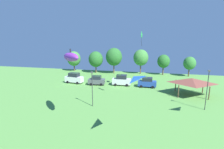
# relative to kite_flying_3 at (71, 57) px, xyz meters

# --- Properties ---
(kite_flying_3) EXTENTS (4.48, 4.79, 1.83)m
(kite_flying_3) POSITION_rel_kite_flying_3_xyz_m (0.00, 0.00, 0.00)
(kite_flying_3) COLOR purple
(kite_flying_5) EXTENTS (1.59, 2.33, 0.53)m
(kite_flying_5) POSITION_rel_kite_flying_3_xyz_m (10.05, -3.88, -1.98)
(kite_flying_5) COLOR blue
(kite_flying_6) EXTENTS (0.27, 1.55, 3.13)m
(kite_flying_6) POSITION_rel_kite_flying_3_xyz_m (8.26, 16.67, 2.78)
(kite_flying_6) COLOR green
(parked_car_leftmost) EXTENTS (4.82, 2.42, 2.67)m
(parked_car_leftmost) POSITION_rel_kite_flying_3_xyz_m (-8.82, 19.48, -7.92)
(parked_car_leftmost) COLOR silver
(parked_car_leftmost) RESTS_ON ground
(parked_car_second_from_left) EXTENTS (4.30, 2.53, 2.27)m
(parked_car_second_from_left) POSITION_rel_kite_flying_3_xyz_m (-2.62, 19.13, -8.09)
(parked_car_second_from_left) COLOR #4C5156
(parked_car_second_from_left) RESTS_ON ground
(parked_car_third_from_left) EXTENTS (4.58, 2.14, 2.64)m
(parked_car_third_from_left) POSITION_rel_kite_flying_3_xyz_m (3.57, 19.94, -7.94)
(parked_car_third_from_left) COLOR silver
(parked_car_third_from_left) RESTS_ON ground
(parked_car_rightmost_in_row) EXTENTS (4.28, 2.02, 2.36)m
(parked_car_rightmost_in_row) POSITION_rel_kite_flying_3_xyz_m (9.76, 19.70, -8.06)
(parked_car_rightmost_in_row) COLOR #234299
(parked_car_rightmost_in_row) RESTS_ON ground
(park_pavilion) EXTENTS (7.19, 5.51, 3.60)m
(park_pavilion) POSITION_rel_kite_flying_3_xyz_m (18.74, 15.77, -6.14)
(park_pavilion) COLOR brown
(park_pavilion) RESTS_ON ground
(light_post_0) EXTENTS (0.36, 0.20, 6.71)m
(light_post_0) POSITION_rel_kite_flying_3_xyz_m (19.44, 8.38, -5.46)
(light_post_0) COLOR #2D2D33
(light_post_0) RESTS_ON ground
(light_post_1) EXTENTS (0.36, 0.20, 6.14)m
(light_post_1) POSITION_rel_kite_flying_3_xyz_m (0.85, 5.80, -5.75)
(light_post_1) COLOR #2D2D33
(light_post_1) RESTS_ON ground
(treeline_tree_0) EXTENTS (4.64, 4.64, 6.81)m
(treeline_tree_0) POSITION_rel_kite_flying_3_xyz_m (-15.76, 34.82, -4.97)
(treeline_tree_0) COLOR brown
(treeline_tree_0) RESTS_ON ground
(treeline_tree_1) EXTENTS (4.70, 4.70, 7.09)m
(treeline_tree_1) POSITION_rel_kite_flying_3_xyz_m (-7.30, 33.25, -4.73)
(treeline_tree_1) COLOR brown
(treeline_tree_1) RESTS_ON ground
(treeline_tree_2) EXTENTS (5.20, 5.20, 8.27)m
(treeline_tree_2) POSITION_rel_kite_flying_3_xyz_m (-1.23, 33.41, -3.82)
(treeline_tree_2) COLOR brown
(treeline_tree_2) RESTS_ON ground
(treeline_tree_3) EXTENTS (4.71, 4.71, 7.81)m
(treeline_tree_3) POSITION_rel_kite_flying_3_xyz_m (7.25, 34.89, -4.01)
(treeline_tree_3) COLOR brown
(treeline_tree_3) RESTS_ON ground
(treeline_tree_4) EXTENTS (3.79, 3.79, 6.39)m
(treeline_tree_4) POSITION_rel_kite_flying_3_xyz_m (14.25, 34.55, -4.93)
(treeline_tree_4) COLOR brown
(treeline_tree_4) RESTS_ON ground
(treeline_tree_5) EXTENTS (3.58, 3.58, 6.00)m
(treeline_tree_5) POSITION_rel_kite_flying_3_xyz_m (21.70, 33.97, -5.21)
(treeline_tree_5) COLOR brown
(treeline_tree_5) RESTS_ON ground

